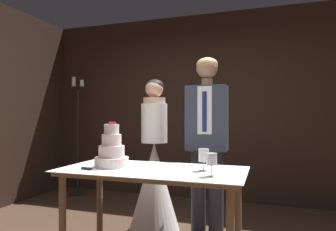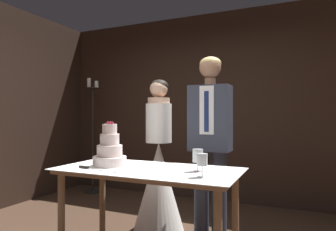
# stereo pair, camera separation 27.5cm
# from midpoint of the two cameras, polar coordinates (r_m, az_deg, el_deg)

# --- Properties ---
(wall_back) EXTENTS (5.02, 0.12, 2.73)m
(wall_back) POSITION_cam_midpoint_polar(r_m,az_deg,el_deg) (4.49, 9.99, 1.70)
(wall_back) COLOR black
(wall_back) RESTS_ON ground_plane
(cake_table) EXTENTS (1.46, 0.72, 0.80)m
(cake_table) POSITION_cam_midpoint_polar(r_m,az_deg,el_deg) (2.44, -0.58, -12.39)
(cake_table) COLOR #8E6B4C
(cake_table) RESTS_ON ground_plane
(tiered_cake) EXTENTS (0.28, 0.28, 0.37)m
(tiered_cake) POSITION_cam_midpoint_polar(r_m,az_deg,el_deg) (2.55, -8.05, -6.80)
(tiered_cake) COLOR beige
(tiered_cake) RESTS_ON cake_table
(cake_knife) EXTENTS (0.40, 0.07, 0.02)m
(cake_knife) POSITION_cam_midpoint_polar(r_m,az_deg,el_deg) (2.43, -11.43, -9.86)
(cake_knife) COLOR silver
(cake_knife) RESTS_ON cake_table
(wine_glass_near) EXTENTS (0.08, 0.08, 0.17)m
(wine_glass_near) POSITION_cam_midpoint_polar(r_m,az_deg,el_deg) (2.30, 9.14, -7.80)
(wine_glass_near) COLOR silver
(wine_glass_near) RESTS_ON cake_table
(wine_glass_middle) EXTENTS (0.08, 0.08, 0.16)m
(wine_glass_middle) POSITION_cam_midpoint_polar(r_m,az_deg,el_deg) (2.09, 10.31, -8.44)
(wine_glass_middle) COLOR silver
(wine_glass_middle) RESTS_ON cake_table
(bride) EXTENTS (0.54, 0.54, 1.62)m
(bride) POSITION_cam_midpoint_polar(r_m,az_deg,el_deg) (3.28, 0.66, -11.19)
(bride) COLOR white
(bride) RESTS_ON ground_plane
(groom) EXTENTS (0.41, 0.25, 1.82)m
(groom) POSITION_cam_midpoint_polar(r_m,az_deg,el_deg) (3.04, 10.62, -3.72)
(groom) COLOR #333847
(groom) RESTS_ON ground_plane
(candle_stand) EXTENTS (0.28, 0.28, 1.84)m
(candle_stand) POSITION_cam_midpoint_polar(r_m,az_deg,el_deg) (4.95, -12.65, -4.41)
(candle_stand) COLOR black
(candle_stand) RESTS_ON ground_plane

